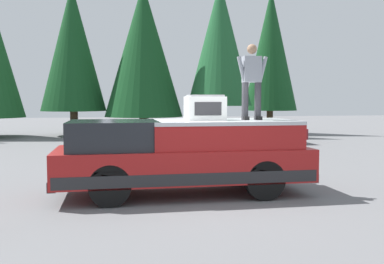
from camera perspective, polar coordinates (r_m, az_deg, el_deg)
name	(u,v)px	position (r m, az deg, el deg)	size (l,w,h in m)	color
ground_plane	(201,197)	(9.47, 1.25, -8.55)	(90.00, 90.00, 0.00)	slate
pickup_truck	(183,155)	(9.60, -1.18, -3.08)	(2.01, 5.54, 1.65)	maroon
compressor_unit	(205,108)	(9.56, 1.71, 3.22)	(0.65, 0.84, 0.56)	silver
person_on_truck_bed	(252,80)	(9.86, 7.87, 6.85)	(0.29, 0.72, 1.69)	#333338
parked_car_maroon	(261,132)	(20.93, 9.09, 0.02)	(1.64, 4.10, 1.16)	maroon
conifer_far_left	(271,50)	(27.65, 10.32, 10.57)	(3.29, 3.29, 8.93)	#4C3826
conifer_left	(220,43)	(25.34, 3.68, 11.58)	(3.70, 3.70, 8.94)	#4C3826
conifer_center_left	(143,50)	(25.60, -6.42, 10.66)	(4.53, 4.53, 8.83)	#4C3826
conifer_center_right	(73,48)	(26.78, -15.45, 10.66)	(3.80, 3.80, 8.90)	#4C3826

